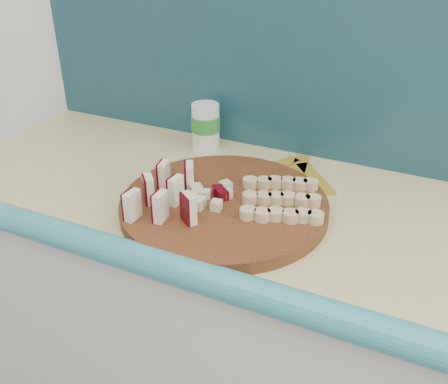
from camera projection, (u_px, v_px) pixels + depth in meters
kitchen_counter at (369, 384)px, 1.24m from camera, size 2.20×0.63×0.91m
backsplash at (439, 76)px, 1.12m from camera, size 2.20×0.02×0.50m
cutting_board at (224, 206)px, 1.09m from camera, size 0.58×0.58×0.03m
apple_wedges at (165, 192)px, 1.05m from camera, size 0.15×0.20×0.06m
apple_chunks at (211, 195)px, 1.08m from camera, size 0.07×0.08×0.02m
banana_slices at (282, 199)px, 1.06m from camera, size 0.21×0.21×0.02m
canister at (206, 126)px, 1.35m from camera, size 0.08×0.08×0.13m
banana_peel at (295, 172)px, 1.25m from camera, size 0.23×0.19×0.01m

